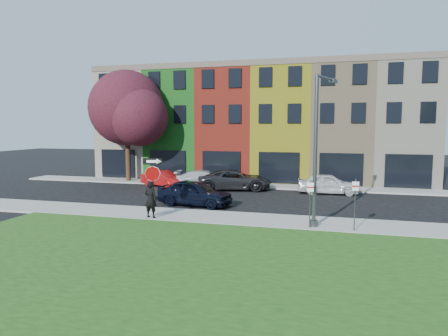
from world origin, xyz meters
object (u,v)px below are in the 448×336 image
(stop_sign, at_px, (153,175))
(sedan_near, at_px, (195,193))
(street_lamp, at_px, (317,150))
(man, at_px, (151,199))

(stop_sign, distance_m, sedan_near, 4.00)
(stop_sign, relative_size, street_lamp, 0.43)
(stop_sign, relative_size, man, 1.59)
(stop_sign, xyz_separation_m, street_lamp, (8.69, -0.16, 1.45))
(man, distance_m, street_lamp, 8.93)
(stop_sign, bearing_deg, man, -82.68)
(man, relative_size, sedan_near, 0.39)
(stop_sign, height_order, man, stop_sign)
(stop_sign, relative_size, sedan_near, 0.62)
(man, bearing_deg, sedan_near, -99.05)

